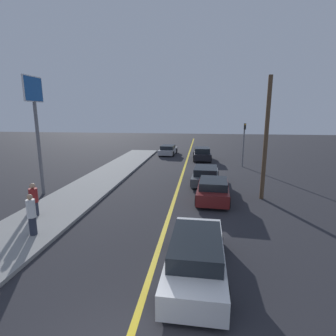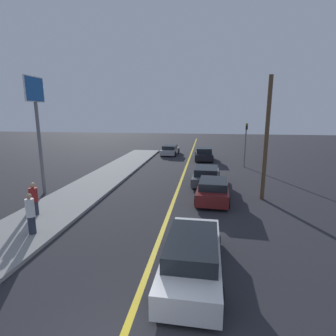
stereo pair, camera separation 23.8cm
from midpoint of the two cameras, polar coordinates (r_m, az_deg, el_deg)
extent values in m
cube|color=gold|center=(22.54, 2.96, -1.01)|extent=(0.20, 60.00, 0.01)
cube|color=gray|center=(20.95, -14.22, -2.17)|extent=(3.38, 29.94, 0.15)
cube|color=silver|center=(8.93, 5.31, -18.86)|extent=(1.82, 4.83, 0.70)
cube|color=black|center=(8.43, 5.33, -16.26)|extent=(1.58, 2.67, 0.48)
cylinder|color=black|center=(10.39, 1.03, -15.39)|extent=(0.23, 0.62, 0.61)
cylinder|color=black|center=(10.33, 10.52, -15.76)|extent=(0.23, 0.62, 0.61)
cylinder|color=black|center=(7.89, -2.02, -25.29)|extent=(0.23, 0.62, 0.61)
cylinder|color=black|center=(7.82, 11.35, -25.94)|extent=(0.23, 0.62, 0.61)
cube|color=maroon|center=(15.71, 9.33, -5.06)|extent=(1.98, 4.02, 0.67)
cube|color=black|center=(15.37, 9.43, -3.32)|extent=(1.67, 2.24, 0.43)
cylinder|color=black|center=(16.96, 6.56, -4.35)|extent=(0.26, 0.66, 0.65)
cylinder|color=black|center=(16.94, 12.26, -4.57)|extent=(0.26, 0.66, 0.65)
cylinder|color=black|center=(14.64, 5.89, -7.01)|extent=(0.26, 0.66, 0.65)
cylinder|color=black|center=(14.62, 12.52, -7.27)|extent=(0.26, 0.66, 0.65)
cube|color=#4C5156|center=(19.36, 7.79, -1.91)|extent=(2.00, 4.25, 0.58)
cube|color=black|center=(19.04, 7.84, -0.52)|extent=(1.70, 2.37, 0.47)
cylinder|color=black|center=(20.70, 5.57, -1.38)|extent=(0.25, 0.62, 0.61)
cylinder|color=black|center=(20.64, 10.31, -1.55)|extent=(0.25, 0.62, 0.61)
cylinder|color=black|center=(18.20, 4.90, -3.24)|extent=(0.25, 0.62, 0.61)
cylinder|color=black|center=(18.14, 10.30, -3.45)|extent=(0.25, 0.62, 0.61)
cube|color=black|center=(28.68, 7.16, 2.79)|extent=(1.93, 4.05, 0.65)
cube|color=black|center=(28.40, 7.19, 3.90)|extent=(1.64, 2.25, 0.52)
cylinder|color=black|center=(29.91, 5.46, 2.88)|extent=(0.25, 0.70, 0.69)
cylinder|color=black|center=(29.97, 8.67, 2.81)|extent=(0.25, 0.70, 0.69)
cylinder|color=black|center=(27.47, 5.49, 2.06)|extent=(0.25, 0.70, 0.69)
cylinder|color=black|center=(27.54, 8.99, 1.99)|extent=(0.25, 0.70, 0.69)
cube|color=#9E9EA3|center=(32.07, -0.19, 3.74)|extent=(1.94, 4.15, 0.56)
cube|color=black|center=(31.80, -0.24, 4.57)|extent=(1.63, 2.31, 0.43)
cylinder|color=black|center=(33.47, -1.17, 3.84)|extent=(0.25, 0.62, 0.61)
cylinder|color=black|center=(33.18, 1.60, 3.76)|extent=(0.25, 0.62, 0.61)
cylinder|color=black|center=(31.03, -2.11, 3.18)|extent=(0.25, 0.62, 0.61)
cylinder|color=black|center=(30.72, 0.87, 3.10)|extent=(0.25, 0.62, 0.61)
cylinder|color=#282D3D|center=(12.37, -27.83, -11.07)|extent=(0.29, 0.29, 0.75)
cylinder|color=silver|center=(12.12, -28.18, -7.78)|extent=(0.34, 0.34, 0.75)
sphere|color=tan|center=(11.97, -28.42, -5.57)|extent=(0.22, 0.22, 0.22)
cylinder|color=#282D3D|center=(14.49, -27.42, -7.88)|extent=(0.34, 0.34, 0.68)
cylinder|color=maroon|center=(14.28, -27.68, -5.29)|extent=(0.40, 0.40, 0.68)
sphere|color=tan|center=(14.16, -27.87, -3.47)|extent=(0.26, 0.26, 0.26)
cylinder|color=slate|center=(25.61, 15.85, 4.76)|extent=(0.12, 0.12, 4.09)
cube|color=black|center=(25.28, 16.14, 8.69)|extent=(0.18, 0.18, 0.55)
sphere|color=orange|center=(25.19, 16.19, 9.05)|extent=(0.14, 0.14, 0.14)
cylinder|color=slate|center=(18.05, -26.58, 3.72)|extent=(0.20, 0.20, 5.75)
cube|color=silver|center=(17.96, -27.68, 14.99)|extent=(0.08, 1.75, 1.48)
cube|color=#19519E|center=(17.96, -27.68, 14.99)|extent=(0.12, 1.63, 1.36)
cylinder|color=brown|center=(16.10, 20.13, 5.82)|extent=(0.24, 0.24, 7.10)
camera|label=1|loc=(0.12, -90.43, -0.09)|focal=28.00mm
camera|label=2|loc=(0.12, 89.57, 0.09)|focal=28.00mm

